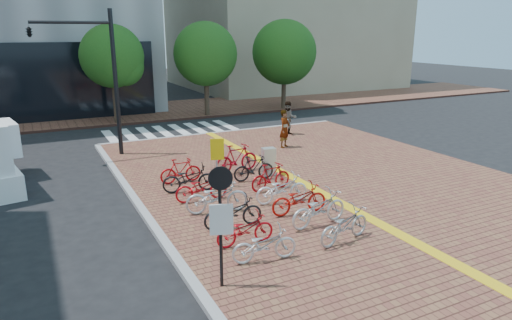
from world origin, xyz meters
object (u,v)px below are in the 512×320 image
bike_10 (282,189)px  bike_9 (299,199)px  bike_3 (217,197)px  traffic_light_pole (78,57)px  bike_13 (237,158)px  bike_6 (181,171)px  bike_12 (254,168)px  utility_box (269,161)px  bike_0 (264,245)px  yellow_sign (217,154)px  bike_2 (233,212)px  bike_4 (201,187)px  bike_8 (319,209)px  pedestrian_b (289,118)px  bike_1 (245,229)px  pedestrian_a (285,129)px  bike_7 (344,225)px  bike_5 (189,178)px  bike_11 (271,177)px  notice_sign (221,213)px

bike_10 → bike_9: bearing=-175.1°
bike_3 → traffic_light_pole: 9.87m
bike_13 → bike_6: bearing=88.2°
bike_12 → utility_box: bearing=-62.0°
bike_0 → yellow_sign: bearing=-1.6°
bike_2 → bike_4: (-0.07, 2.46, 0.00)m
bike_8 → utility_box: (1.00, 4.96, 0.03)m
pedestrian_b → utility_box: bearing=-108.3°
bike_12 → bike_6: bearing=72.7°
bike_1 → bike_13: size_ratio=0.84×
bike_8 → bike_9: bike_8 is taller
bike_8 → utility_box: 5.06m
bike_0 → pedestrian_a: bearing=-23.5°
pedestrian_b → bike_7: bearing=-95.9°
bike_5 → bike_9: size_ratio=1.02×
bike_1 → pedestrian_a: bearing=-33.6°
bike_3 → bike_13: size_ratio=1.02×
yellow_sign → pedestrian_a: bearing=38.0°
bike_0 → bike_9: bike_9 is taller
bike_2 → bike_11: 3.45m
bike_8 → pedestrian_b: (5.46, 10.94, 0.39)m
bike_2 → bike_10: size_ratio=0.96×
notice_sign → bike_10: bearing=46.2°
bike_9 → bike_13: size_ratio=0.96×
pedestrian_a → utility_box: size_ratio=1.68×
bike_0 → pedestrian_a: (6.25, 9.76, 0.48)m
pedestrian_a → notice_sign: 12.93m
bike_10 → traffic_light_pole: 10.87m
yellow_sign → notice_sign: (-2.46, -6.36, 0.52)m
bike_6 → notice_sign: 7.67m
bike_7 → bike_11: size_ratio=1.11×
bike_7 → notice_sign: size_ratio=0.65×
bike_11 → notice_sign: (-4.04, -5.18, 1.27)m
bike_13 → traffic_light_pole: (-5.08, 5.04, 3.86)m
bike_0 → traffic_light_pole: (-2.64, 12.08, 4.00)m
bike_0 → bike_8: size_ratio=0.85×
bike_12 → traffic_light_pole: bearing=43.8°
bike_6 → bike_10: (2.35, -3.50, 0.01)m
bike_7 → notice_sign: 4.07m
yellow_sign → bike_11: bearing=-37.0°
bike_2 → bike_9: bearing=-86.3°
bike_5 → bike_2: bearing=-166.5°
bike_4 → bike_5: bearing=7.7°
bike_1 → yellow_sign: 4.89m
bike_4 → bike_11: bike_11 is taller
bike_5 → bike_9: (2.39, -3.47, -0.01)m
bike_13 → yellow_sign: (-1.37, -1.31, 0.67)m
traffic_light_pole → bike_1: bearing=-76.7°
bike_5 → bike_8: bike_8 is taller
bike_2 → bike_4: 2.46m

